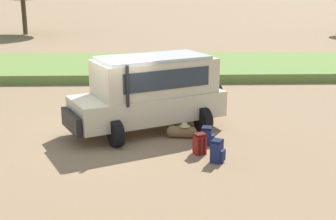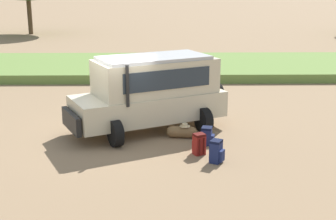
% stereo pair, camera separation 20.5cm
% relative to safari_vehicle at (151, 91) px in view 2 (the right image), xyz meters
% --- Properties ---
extents(ground_plane, '(320.00, 320.00, 0.00)m').
position_rel_safari_vehicle_xyz_m(ground_plane, '(-1.12, -0.74, -1.29)').
color(ground_plane, '#8C7051').
extents(grass_bank, '(120.00, 7.00, 0.44)m').
position_rel_safari_vehicle_xyz_m(grass_bank, '(-1.12, 10.45, -1.07)').
color(grass_bank, olive).
rests_on(grass_bank, ground_plane).
extents(safari_vehicle, '(5.36, 3.91, 2.44)m').
position_rel_safari_vehicle_xyz_m(safari_vehicle, '(0.00, 0.00, 0.00)').
color(safari_vehicle, beige).
rests_on(safari_vehicle, ground_plane).
extents(backpack_beside_front_wheel, '(0.45, 0.40, 0.55)m').
position_rel_safari_vehicle_xyz_m(backpack_beside_front_wheel, '(1.69, -1.49, -1.03)').
color(backpack_beside_front_wheel, navy).
rests_on(backpack_beside_front_wheel, ground_plane).
extents(backpack_cluster_center, '(0.39, 0.42, 0.62)m').
position_rel_safari_vehicle_xyz_m(backpack_cluster_center, '(1.38, -2.30, -1.00)').
color(backpack_cluster_center, maroon).
rests_on(backpack_cluster_center, ground_plane).
extents(backpack_near_rear_wheel, '(0.44, 0.42, 0.63)m').
position_rel_safari_vehicle_xyz_m(backpack_near_rear_wheel, '(1.80, -2.91, -0.99)').
color(backpack_near_rear_wheel, navy).
rests_on(backpack_near_rear_wheel, ground_plane).
extents(duffel_bag_low_black_case, '(0.96, 0.46, 0.47)m').
position_rel_safari_vehicle_xyz_m(duffel_bag_low_black_case, '(0.95, -0.84, -1.11)').
color(duffel_bag_low_black_case, brown).
rests_on(duffel_bag_low_black_case, ground_plane).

